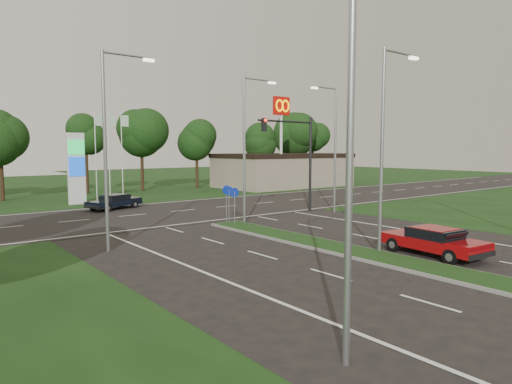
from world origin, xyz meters
TOP-DOWN VIEW (x-y plane):
  - verge_far at (0.00, 55.00)m, footprint 160.00×50.00m
  - cross_road at (0.00, 24.00)m, footprint 160.00×12.00m
  - median_kerb at (0.00, 4.00)m, footprint 2.00×26.00m
  - commercial_building at (22.00, 36.00)m, footprint 16.00×9.00m
  - streetlight_median_near at (1.00, 6.00)m, footprint 2.53×0.22m
  - streetlight_median_far at (1.00, 16.00)m, footprint 2.53×0.22m
  - streetlight_left_near at (-8.30, 0.00)m, footprint 2.53×0.22m
  - streetlight_left_far at (-8.30, 14.00)m, footprint 2.53×0.22m
  - streetlight_right_far at (8.80, 16.00)m, footprint 2.53×0.22m
  - traffic_signal at (7.19, 18.00)m, footprint 5.10×0.42m
  - median_signs at (0.00, 16.40)m, footprint 1.16×1.76m
  - gas_pylon at (-3.79, 33.05)m, footprint 5.80×1.26m
  - mcdonalds_sign at (18.00, 31.97)m, footprint 2.20×0.47m
  - treeline_far at (0.10, 39.93)m, footprint 6.00×6.00m
  - red_sedan at (2.39, 4.35)m, footprint 2.26×4.66m
  - navy_sedan at (-2.75, 28.01)m, footprint 4.55×3.10m

SIDE VIEW (x-z plane):
  - verge_far at x=0.00m, z-range -0.01..0.01m
  - cross_road at x=0.00m, z-range -0.01..0.01m
  - median_kerb at x=0.00m, z-range 0.00..0.12m
  - navy_sedan at x=-2.75m, z-range 0.04..1.20m
  - red_sedan at x=2.39m, z-range 0.05..1.29m
  - median_signs at x=0.00m, z-range 0.52..2.90m
  - commercial_building at x=22.00m, z-range 0.00..4.00m
  - gas_pylon at x=-3.79m, z-range -0.80..7.20m
  - traffic_signal at x=7.19m, z-range 1.15..8.15m
  - streetlight_median_near at x=1.00m, z-range 0.58..9.58m
  - streetlight_median_far at x=1.00m, z-range 0.58..9.58m
  - streetlight_left_near at x=-8.30m, z-range 0.58..9.58m
  - streetlight_left_far at x=-8.30m, z-range 0.58..9.58m
  - streetlight_right_far at x=8.80m, z-range 0.58..9.58m
  - treeline_far at x=0.10m, z-range 1.88..11.78m
  - mcdonalds_sign at x=18.00m, z-range 2.79..13.19m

